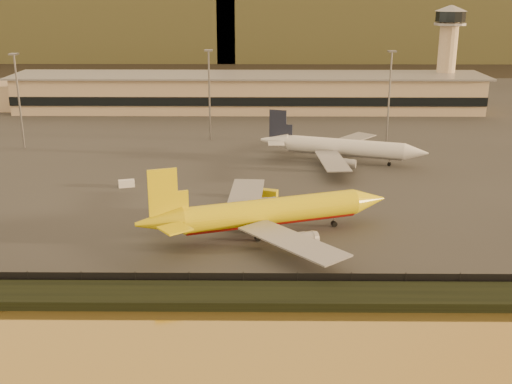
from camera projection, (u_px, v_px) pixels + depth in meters
ground at (234, 253)px, 107.67m from camera, size 900.00×900.00×0.00m
embankment at (228, 296)px, 91.30m from camera, size 320.00×7.00×1.40m
tarmac at (246, 129)px, 197.90m from camera, size 320.00×220.00×0.20m
perimeter_fence at (230, 280)px, 94.91m from camera, size 300.00×0.05×2.20m
terminal_building at (207, 93)px, 225.14m from camera, size 202.00×25.00×12.60m
control_tower at (448, 47)px, 224.79m from camera, size 11.20×11.20×35.50m
apron_light_masts at (300, 89)px, 173.91m from camera, size 152.20×12.20×25.40m
distant_hills at (223, 1)px, 421.11m from camera, size 470.00×160.00×70.00m
dhl_cargo_jet at (267, 213)px, 113.43m from camera, size 45.48×43.28×13.95m
white_narrowbody_jet at (342, 148)px, 160.23m from camera, size 41.53×39.52×12.19m
gse_vehicle_yellow at (269, 193)px, 134.55m from camera, size 3.96×2.65×1.64m
gse_vehicle_white at (127, 183)px, 141.34m from camera, size 3.75×2.42×1.56m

